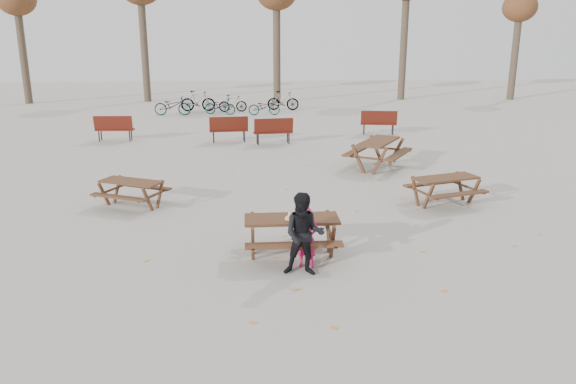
{
  "coord_description": "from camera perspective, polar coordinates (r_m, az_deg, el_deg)",
  "views": [
    {
      "loc": [
        -0.79,
        -10.12,
        4.2
      ],
      "look_at": [
        0.0,
        1.0,
        1.0
      ],
      "focal_mm": 35.0,
      "sensor_mm": 36.0,
      "label": 1
    }
  ],
  "objects": [
    {
      "name": "food_tray",
      "position": [
        10.61,
        0.19,
        -2.72
      ],
      "size": [
        0.18,
        0.11,
        0.03
      ],
      "primitive_type": "cube",
      "color": "white",
      "rests_on": "main_picnic_table"
    },
    {
      "name": "picnic_table_far",
      "position": [
        18.07,
        9.11,
        3.81
      ],
      "size": [
        2.48,
        2.62,
        0.88
      ],
      "primitive_type": null,
      "rotation": [
        0.0,
        0.0,
        1.02
      ],
      "color": "#3D2216",
      "rests_on": "ground"
    },
    {
      "name": "main_picnic_table",
      "position": [
        10.78,
        0.38,
        -3.58
      ],
      "size": [
        1.8,
        1.45,
        0.78
      ],
      "color": "#3D2216",
      "rests_on": "ground"
    },
    {
      "name": "park_bench_row",
      "position": [
        22.54,
        -3.81,
        6.57
      ],
      "size": [
        12.35,
        2.47,
        1.03
      ],
      "color": "#5C1C12",
      "rests_on": "ground"
    },
    {
      "name": "child",
      "position": [
        10.3,
        1.95,
        -4.64
      ],
      "size": [
        0.45,
        0.33,
        1.14
      ],
      "primitive_type": "imported",
      "rotation": [
        0.0,
        0.0,
        -0.14
      ],
      "color": "#B9174A",
      "rests_on": "ground"
    },
    {
      "name": "bicycle_row",
      "position": [
        30.38,
        -6.57,
        8.89
      ],
      "size": [
        7.68,
        2.44,
        1.11
      ],
      "color": "black",
      "rests_on": "ground"
    },
    {
      "name": "picnic_table_north",
      "position": [
        14.4,
        -15.57,
        -0.17
      ],
      "size": [
        1.92,
        1.78,
        0.66
      ],
      "primitive_type": null,
      "rotation": [
        0.0,
        0.0,
        -0.44
      ],
      "color": "#3D2216",
      "rests_on": "ground"
    },
    {
      "name": "adult",
      "position": [
        9.9,
        1.64,
        -4.34
      ],
      "size": [
        0.81,
        0.67,
        1.51
      ],
      "primitive_type": "imported",
      "rotation": [
        0.0,
        0.0,
        -0.14
      ],
      "color": "black",
      "rests_on": "ground"
    },
    {
      "name": "picnic_table_east",
      "position": [
        14.6,
        15.64,
        0.13
      ],
      "size": [
        1.96,
        1.76,
        0.71
      ],
      "primitive_type": null,
      "rotation": [
        0.0,
        0.0,
        0.31
      ],
      "color": "#3D2216",
      "rests_on": "ground"
    },
    {
      "name": "fallen_leaves",
      "position": [
        13.36,
        1.68,
        -2.3
      ],
      "size": [
        11.0,
        11.0,
        0.01
      ],
      "primitive_type": null,
      "color": "orange",
      "rests_on": "ground"
    },
    {
      "name": "bread_roll",
      "position": [
        10.6,
        0.19,
        -2.5
      ],
      "size": [
        0.14,
        0.06,
        0.05
      ],
      "primitive_type": "ellipsoid",
      "color": "tan",
      "rests_on": "food_tray"
    },
    {
      "name": "soda_bottle",
      "position": [
        10.53,
        0.19,
        -2.54
      ],
      "size": [
        0.07,
        0.07,
        0.17
      ],
      "color": "silver",
      "rests_on": "main_picnic_table"
    },
    {
      "name": "ground",
      "position": [
        10.99,
        0.37,
        -6.46
      ],
      "size": [
        80.0,
        80.0,
        0.0
      ],
      "primitive_type": "plane",
      "color": "gray",
      "rests_on": "ground"
    }
  ]
}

